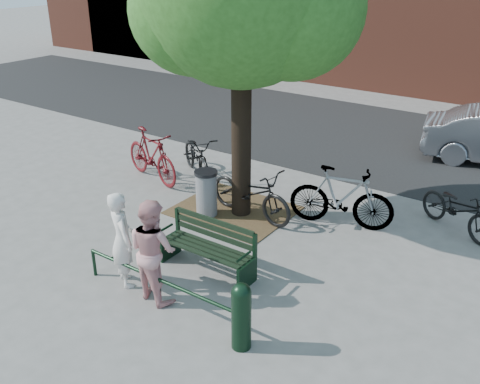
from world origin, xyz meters
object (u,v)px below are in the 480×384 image
Objects in this scene: litter_bin at (206,193)px; bicycle_c at (251,192)px; bollard at (241,314)px; park_bench at (209,245)px; person_left at (122,239)px; person_right at (153,250)px.

litter_bin is 0.47× the size of bicycle_c.
park_bench is at bearing 140.02° from bollard.
bollard is 0.50× the size of bicycle_c.
bollard is at bearing -39.98° from park_bench.
litter_bin is (-0.45, 2.77, -0.33)m from person_left.
person_left is 0.79× the size of bicycle_c.
park_bench is at bearing -100.04° from person_left.
bollard is 4.08m from bicycle_c.
person_right is 1.63× the size of bollard.
person_right is 3.01m from litter_bin.
park_bench is 1.05× the size of person_left.
person_right is at bearing 173.35° from bollard.
person_left reaches higher than bicycle_c.
person_right is 1.86m from bollard.
person_left is 0.97× the size of person_right.
park_bench is 2.19m from bicycle_c.
litter_bin is at bearing 134.68° from bollard.
bollard is at bearing -45.32° from litter_bin.
litter_bin is at bearing -59.02° from person_right.
bollard is at bearing -177.78° from person_right.
person_left is at bearing -128.56° from park_bench.
park_bench is 1.21m from person_right.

